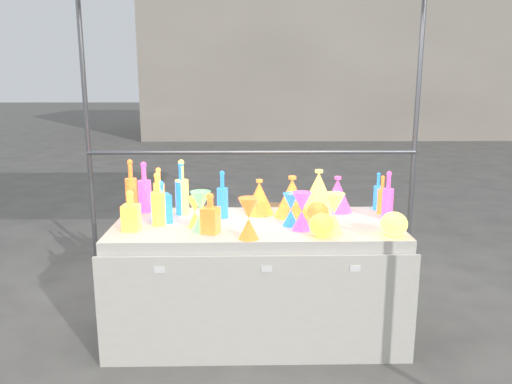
{
  "coord_description": "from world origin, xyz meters",
  "views": [
    {
      "loc": [
        -0.06,
        -3.06,
        1.62
      ],
      "look_at": [
        0.0,
        0.0,
        0.95
      ],
      "focal_mm": 35.0,
      "sensor_mm": 36.0,
      "label": 1
    }
  ],
  "objects_px": {
    "lampshade_0": "(292,196)",
    "cardboard_box_closed": "(277,228)",
    "bottle_0": "(159,189)",
    "display_table": "(256,278)",
    "globe_0": "(322,226)",
    "hourglass_0": "(249,218)",
    "decanter_0": "(131,210)"
  },
  "relations": [
    {
      "from": "hourglass_0",
      "to": "display_table",
      "type": "bearing_deg",
      "value": 81.45
    },
    {
      "from": "globe_0",
      "to": "cardboard_box_closed",
      "type": "bearing_deg",
      "value": 93.63
    },
    {
      "from": "hourglass_0",
      "to": "lampshade_0",
      "type": "distance_m",
      "value": 0.56
    },
    {
      "from": "display_table",
      "to": "hourglass_0",
      "type": "relative_size",
      "value": 7.68
    },
    {
      "from": "cardboard_box_closed",
      "to": "globe_0",
      "type": "xyz_separation_m",
      "value": [
        0.13,
        -2.0,
        0.6
      ]
    },
    {
      "from": "display_table",
      "to": "lampshade_0",
      "type": "xyz_separation_m",
      "value": [
        0.24,
        0.15,
        0.51
      ]
    },
    {
      "from": "display_table",
      "to": "decanter_0",
      "type": "distance_m",
      "value": 0.92
    },
    {
      "from": "globe_0",
      "to": "lampshade_0",
      "type": "relative_size",
      "value": 0.56
    },
    {
      "from": "hourglass_0",
      "to": "lampshade_0",
      "type": "bearing_deg",
      "value": 58.64
    },
    {
      "from": "bottle_0",
      "to": "lampshade_0",
      "type": "xyz_separation_m",
      "value": [
        0.91,
        -0.21,
        -0.01
      ]
    },
    {
      "from": "hourglass_0",
      "to": "globe_0",
      "type": "distance_m",
      "value": 0.43
    },
    {
      "from": "display_table",
      "to": "lampshade_0",
      "type": "bearing_deg",
      "value": 32.01
    },
    {
      "from": "display_table",
      "to": "globe_0",
      "type": "bearing_deg",
      "value": -38.19
    },
    {
      "from": "display_table",
      "to": "decanter_0",
      "type": "xyz_separation_m",
      "value": [
        -0.76,
        -0.15,
        0.5
      ]
    },
    {
      "from": "display_table",
      "to": "cardboard_box_closed",
      "type": "distance_m",
      "value": 1.73
    },
    {
      "from": "display_table",
      "to": "bottle_0",
      "type": "bearing_deg",
      "value": 151.8
    },
    {
      "from": "lampshade_0",
      "to": "hourglass_0",
      "type": "bearing_deg",
      "value": -130.81
    },
    {
      "from": "cardboard_box_closed",
      "to": "decanter_0",
      "type": "bearing_deg",
      "value": -104.95
    },
    {
      "from": "hourglass_0",
      "to": "globe_0",
      "type": "relative_size",
      "value": 1.55
    },
    {
      "from": "cardboard_box_closed",
      "to": "bottle_0",
      "type": "bearing_deg",
      "value": -110.79
    },
    {
      "from": "decanter_0",
      "to": "lampshade_0",
      "type": "bearing_deg",
      "value": 21.51
    },
    {
      "from": "cardboard_box_closed",
      "to": "decanter_0",
      "type": "relative_size",
      "value": 2.33
    },
    {
      "from": "display_table",
      "to": "cardboard_box_closed",
      "type": "xyz_separation_m",
      "value": [
        0.25,
        1.71,
        -0.16
      ]
    },
    {
      "from": "globe_0",
      "to": "lampshade_0",
      "type": "bearing_deg",
      "value": 106.74
    },
    {
      "from": "cardboard_box_closed",
      "to": "lampshade_0",
      "type": "relative_size",
      "value": 2.1
    },
    {
      "from": "lampshade_0",
      "to": "cardboard_box_closed",
      "type": "bearing_deg",
      "value": 80.28
    },
    {
      "from": "cardboard_box_closed",
      "to": "bottle_0",
      "type": "xyz_separation_m",
      "value": [
        -0.92,
        -1.35,
        0.69
      ]
    },
    {
      "from": "cardboard_box_closed",
      "to": "hourglass_0",
      "type": "xyz_separation_m",
      "value": [
        -0.3,
        -2.03,
        0.66
      ]
    },
    {
      "from": "bottle_0",
      "to": "globe_0",
      "type": "xyz_separation_m",
      "value": [
        1.05,
        -0.66,
        -0.09
      ]
    },
    {
      "from": "cardboard_box_closed",
      "to": "globe_0",
      "type": "distance_m",
      "value": 2.09
    },
    {
      "from": "hourglass_0",
      "to": "globe_0",
      "type": "height_order",
      "value": "hourglass_0"
    },
    {
      "from": "decanter_0",
      "to": "lampshade_0",
      "type": "relative_size",
      "value": 0.9
    }
  ]
}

